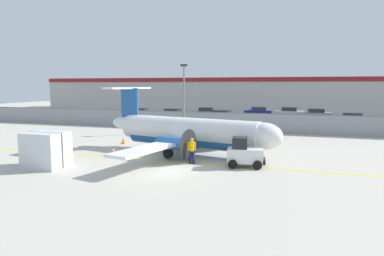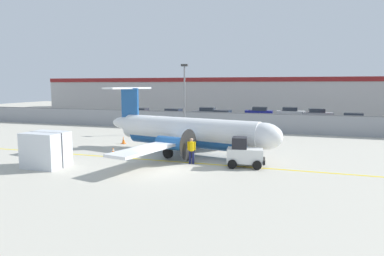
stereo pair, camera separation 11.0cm
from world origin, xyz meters
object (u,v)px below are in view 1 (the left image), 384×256
cargo_container (46,150)px  parked_car_3 (221,116)px  traffic_cone_far_left (113,152)px  parked_car_7 (351,119)px  parked_car_5 (290,112)px  commuter_airplane (191,132)px  traffic_cone_near_right (253,152)px  baggage_tug (245,153)px  traffic_cone_near_left (123,140)px  parked_car_1 (174,114)px  parked_car_2 (206,113)px  parked_car_6 (316,114)px  ground_crew_worker (192,149)px  parked_car_4 (258,112)px  parked_car_0 (139,113)px  apron_light_pole (184,93)px

cargo_container → parked_car_3: cargo_container is taller
traffic_cone_far_left → parked_car_7: 30.97m
parked_car_3 → parked_car_5: same height
commuter_airplane → traffic_cone_near_right: commuter_airplane is taller
baggage_tug → traffic_cone_near_right: size_ratio=3.83×
baggage_tug → traffic_cone_near_right: baggage_tug is taller
cargo_container → traffic_cone_near_left: bearing=88.3°
parked_car_1 → parked_car_2: size_ratio=1.02×
parked_car_6 → parked_car_7: 7.74m
baggage_tug → ground_crew_worker: (-3.41, -0.18, 0.10)m
commuter_airplane → parked_car_2: size_ratio=3.73×
commuter_airplane → parked_car_7: size_ratio=3.65×
cargo_container → parked_car_2: 33.40m
cargo_container → parked_car_6: (17.16, 35.62, -0.21)m
parked_car_3 → cargo_container: bearing=86.9°
parked_car_4 → parked_car_0: bearing=25.1°
cargo_container → parked_car_6: bearing=64.6°
traffic_cone_far_left → traffic_cone_near_left: bearing=111.1°
parked_car_2 → parked_car_4: (7.53, 3.50, 0.00)m
parked_car_2 → traffic_cone_far_left: bearing=89.1°
ground_crew_worker → parked_car_5: (4.97, 33.96, -0.06)m
baggage_tug → parked_car_2: size_ratio=0.57×
traffic_cone_far_left → parked_car_5: bearing=71.5°
parked_car_5 → parked_car_7: size_ratio=0.97×
parked_car_6 → parked_car_7: bearing=-64.7°
apron_light_pole → parked_car_1: bearing=115.6°
ground_crew_worker → traffic_cone_far_left: size_ratio=2.66×
commuter_airplane → parked_car_5: 31.44m
commuter_airplane → parked_car_7: bearing=70.7°
traffic_cone_near_left → parked_car_4: parked_car_4 is taller
cargo_container → traffic_cone_near_left: size_ratio=3.81×
baggage_tug → parked_car_7: 26.69m
commuter_airplane → parked_car_2: (-6.21, 26.63, -0.71)m
ground_crew_worker → traffic_cone_near_right: 4.99m
parked_car_2 → cargo_container: bearing=85.1°
commuter_airplane → traffic_cone_near_left: size_ratio=24.95×
parked_car_4 → apron_light_pole: apron_light_pole is taller
traffic_cone_near_right → parked_car_2: (-10.78, 26.23, 0.58)m
cargo_container → traffic_cone_near_right: 13.87m
traffic_cone_near_right → apron_light_pole: bearing=131.3°
traffic_cone_near_left → parked_car_5: (13.03, 28.52, 0.58)m
traffic_cone_far_left → ground_crew_worker: bearing=-5.8°
traffic_cone_near_right → parked_car_5: 30.50m
commuter_airplane → parked_car_1: 24.46m
traffic_cone_near_right → parked_car_2: parked_car_2 is taller
parked_car_1 → apron_light_pole: (5.81, -12.11, 3.41)m
parked_car_4 → traffic_cone_far_left: bearing=78.4°
commuter_airplane → traffic_cone_near_left: 7.48m
baggage_tug → parked_car_4: bearing=88.0°
traffic_cone_near_right → parked_car_4: parked_car_4 is taller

